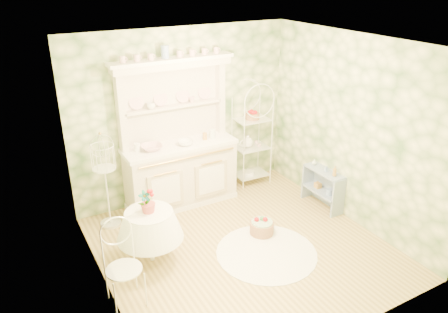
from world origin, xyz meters
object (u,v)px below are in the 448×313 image
bakers_rack (252,137)px  round_table (151,240)px  side_shelf (323,188)px  cafe_chair (125,275)px  birdcage_stand (106,183)px  kitchen_dresser (179,136)px  floor_basket (262,227)px

bakers_rack → round_table: bakers_rack is taller
side_shelf → cafe_chair: cafe_chair is taller
birdcage_stand → bakers_rack: bearing=3.9°
round_table → birdcage_stand: (-0.23, 1.09, 0.38)m
kitchen_dresser → birdcage_stand: kitchen_dresser is taller
side_shelf → birdcage_stand: (-3.07, 1.09, 0.37)m
bakers_rack → kitchen_dresser: bearing=-173.9°
round_table → floor_basket: round_table is taller
cafe_chair → birdcage_stand: 1.74m
bakers_rack → birdcage_stand: size_ratio=1.22×
birdcage_stand → floor_basket: bearing=-35.5°
round_table → cafe_chair: cafe_chair is taller
side_shelf → cafe_chair: 3.41m
kitchen_dresser → cafe_chair: 2.44m
kitchen_dresser → round_table: size_ratio=3.75×
bakers_rack → round_table: 2.69m
bakers_rack → round_table: size_ratio=2.73×
kitchen_dresser → birdcage_stand: 1.28m
birdcage_stand → floor_basket: size_ratio=4.17×
bakers_rack → birdcage_stand: 2.56m
kitchen_dresser → side_shelf: size_ratio=3.17×
side_shelf → birdcage_stand: birdcage_stand is taller
side_shelf → floor_basket: side_shelf is taller
cafe_chair → side_shelf: bearing=12.8°
floor_basket → bakers_rack: bearing=63.0°
birdcage_stand → round_table: bearing=-78.0°
kitchen_dresser → bakers_rack: 1.40m
round_table → birdcage_stand: bearing=102.0°
side_shelf → cafe_chair: (-3.36, -0.59, 0.07)m
cafe_chair → birdcage_stand: bearing=83.0°
side_shelf → round_table: (-2.84, 0.00, -0.00)m
round_table → birdcage_stand: size_ratio=0.45×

